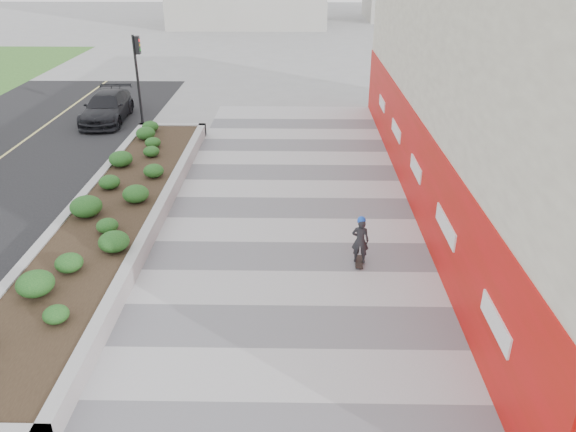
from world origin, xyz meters
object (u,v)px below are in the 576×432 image
object	(u,v)px
planter	(115,211)
car_dark	(107,107)
traffic_signal_near	(138,67)
skateboarder	(360,240)

from	to	relation	value
planter	car_dark	size ratio (longest dim) A/B	3.84
traffic_signal_near	skateboarder	distance (m)	15.91
planter	traffic_signal_near	xyz separation A→B (m)	(-1.73, 10.50, 2.34)
planter	skateboarder	xyz separation A→B (m)	(7.39, -2.37, 0.31)
skateboarder	car_dark	world-z (taller)	skateboarder
traffic_signal_near	planter	bearing A→B (deg)	-80.65
planter	skateboarder	bearing A→B (deg)	-17.79
planter	traffic_signal_near	distance (m)	10.90
skateboarder	car_dark	size ratio (longest dim) A/B	0.31
traffic_signal_near	car_dark	distance (m)	2.92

